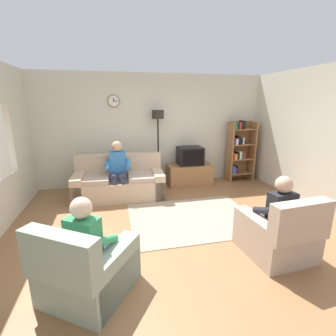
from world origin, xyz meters
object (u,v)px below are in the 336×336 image
(floor_lamp, at_px, (158,127))
(armchair_near_bookshelf, at_px, (278,235))
(tv_stand, at_px, (189,174))
(tv, at_px, (190,156))
(person_in_right_armchair, at_px, (276,211))
(bookshelf, at_px, (239,149))
(person_in_left_armchair, at_px, (90,240))
(couch, at_px, (119,183))
(person_on_couch, at_px, (118,167))
(armchair_near_window, at_px, (87,270))

(floor_lamp, xyz_separation_m, armchair_near_bookshelf, (1.02, -3.25, -1.16))
(tv_stand, distance_m, tv, 0.48)
(tv, height_order, floor_lamp, floor_lamp)
(tv_stand, height_order, person_in_right_armchair, person_in_right_armchair)
(armchair_near_bookshelf, distance_m, person_in_right_armchair, 0.33)
(bookshelf, xyz_separation_m, person_in_left_armchair, (-3.53, -3.32, -0.22))
(couch, distance_m, bookshelf, 3.22)
(armchair_near_bookshelf, distance_m, person_on_couch, 3.28)
(armchair_near_window, relative_size, armchair_near_bookshelf, 1.25)
(bookshelf, xyz_separation_m, armchair_near_window, (-3.58, -3.39, -0.54))
(tv, xyz_separation_m, bookshelf, (1.37, 0.09, 0.09))
(bookshelf, height_order, armchair_near_window, bookshelf)
(armchair_near_window, height_order, armchair_near_bookshelf, same)
(floor_lamp, distance_m, person_in_left_armchair, 3.72)
(tv_stand, xyz_separation_m, armchair_near_bookshelf, (0.24, -3.15, 0.03))
(person_in_right_armchair, bearing_deg, person_on_couch, 129.30)
(person_on_couch, distance_m, person_in_left_armchair, 2.68)
(person_in_left_armchair, bearing_deg, tv_stand, 56.46)
(couch, bearing_deg, armchair_near_window, -98.87)
(bookshelf, bearing_deg, person_on_couch, -168.01)
(couch, relative_size, armchair_near_window, 1.65)
(tv, relative_size, armchair_near_window, 0.51)
(floor_lamp, height_order, person_in_right_armchair, floor_lamp)
(tv_stand, bearing_deg, tv, -90.00)
(couch, height_order, person_in_right_armchair, person_in_right_armchair)
(tv, distance_m, armchair_near_bookshelf, 3.17)
(couch, bearing_deg, tv_stand, 15.53)
(floor_lamp, relative_size, armchair_near_bookshelf, 1.97)
(bookshelf, relative_size, armchair_near_window, 1.34)
(armchair_near_bookshelf, relative_size, person_in_right_armchair, 0.84)
(floor_lamp, distance_m, armchair_near_bookshelf, 3.60)
(couch, xyz_separation_m, armchair_near_window, (-0.44, -2.83, -0.02))
(person_on_couch, bearing_deg, couch, 82.43)
(armchair_near_bookshelf, bearing_deg, floor_lamp, 107.48)
(tv_stand, xyz_separation_m, floor_lamp, (-0.78, 0.10, 1.19))
(tv_stand, height_order, person_in_left_armchair, person_in_left_armchair)
(tv_stand, height_order, armchair_near_window, armchair_near_window)
(tv, bearing_deg, tv_stand, 90.00)
(bookshelf, bearing_deg, person_in_right_armchair, -109.93)
(tv_stand, relative_size, person_in_right_armchair, 0.98)
(tv, height_order, bookshelf, bookshelf)
(floor_lamp, bearing_deg, person_on_couch, -145.01)
(person_in_left_armchair, bearing_deg, person_on_couch, 81.87)
(tv, distance_m, person_on_couch, 1.87)
(tv_stand, distance_m, person_in_left_armchair, 3.91)
(person_in_right_armchair, bearing_deg, bookshelf, 70.07)
(person_on_couch, bearing_deg, armchair_near_bookshelf, -51.60)
(armchair_near_window, distance_m, person_on_couch, 2.79)
(armchair_near_window, bearing_deg, tv_stand, 56.46)
(armchair_near_bookshelf, xyz_separation_m, person_on_couch, (-2.02, 2.55, 0.41))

